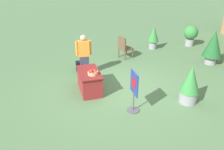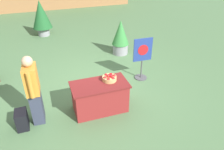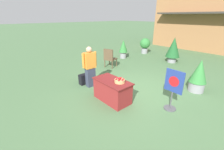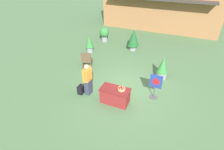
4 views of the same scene
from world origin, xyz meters
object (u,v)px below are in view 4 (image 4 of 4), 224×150
Objects in this scene: potted_plant_far_left at (104,33)px; backpack at (81,89)px; potted_plant_far_right at (133,39)px; poster_board at (155,86)px; potted_plant_near_left at (163,68)px; person_visitor at (88,79)px; apple_basket at (122,89)px; potted_plant_near_right at (89,43)px; patio_chair at (87,59)px; display_table at (115,96)px.

backpack is at bearing -74.87° from potted_plant_far_left.
potted_plant_far_right is 2.63m from potted_plant_far_left.
potted_plant_near_left is at bearing -179.38° from poster_board.
poster_board is at bearing 20.39° from person_visitor.
person_visitor is 3.07m from poster_board.
apple_basket is at bearing -59.09° from potted_plant_far_left.
poster_board is 1.81m from potted_plant_near_left.
apple_basket is at bearing -46.55° from potted_plant_near_right.
patio_chair reaches higher than backpack.
potted_plant_near_left reaches higher than apple_basket.
patio_chair is 0.92× the size of potted_plant_far_left.
potted_plant_near_right is (-2.15, 4.02, -0.13)m from person_visitor.
potted_plant_near_right is (-3.55, 4.10, 0.32)m from display_table.
display_table is at bearing -55.66° from poster_board.
potted_plant_far_right reaches higher than patio_chair.
potted_plant_near_right is (-3.81, 4.02, -0.11)m from apple_basket.
potted_plant_near_left is (2.97, 2.71, -0.17)m from person_visitor.
person_visitor reaches higher than apple_basket.
display_table is 1.75m from backpack.
person_visitor is 1.31× the size of potted_plant_near_left.
person_visitor reaches higher than potted_plant_far_left.
potted_plant_near_right is 2.17m from potted_plant_far_left.
apple_basket is 0.78× the size of backpack.
patio_chair is at bearing 144.48° from apple_basket.
apple_basket is 5.66m from potted_plant_far_right.
potted_plant_near_left reaches higher than backpack.
potted_plant_near_left is 3.76m from potted_plant_far_right.
potted_plant_far_right reaches higher than potted_plant_near_left.
apple_basket is 1.66m from person_visitor.
patio_chair is 3.88m from potted_plant_far_right.
potted_plant_far_left is at bearing 118.80° from display_table.
person_visitor is 5.55m from potted_plant_far_right.
potted_plant_near_left reaches higher than potted_plant_near_right.
patio_chair is at bearing -103.91° from poster_board.
apple_basket is 2.08m from backpack.
poster_board is at bearing -62.16° from potted_plant_far_right.
potted_plant_far_right is (0.83, 5.65, 0.63)m from backpack.
poster_board reaches higher than potted_plant_near_left.
potted_plant_far_left is (-0.78, 4.10, 0.10)m from patio_chair.
potted_plant_far_right is (-2.44, 4.63, 0.18)m from poster_board.
potted_plant_near_right is (-5.09, 3.11, 0.01)m from poster_board.
potted_plant_far_right is (-2.48, 2.82, 0.21)m from potted_plant_near_left.
apple_basket is at bearing -143.53° from patio_chair.
potted_plant_near_left is at bearing 40.54° from backpack.
person_visitor is at bearing -137.62° from potted_plant_near_left.
patio_chair is at bearing -79.24° from potted_plant_far_left.
potted_plant_near_right is (-0.88, 1.93, 0.12)m from patio_chair.
patio_chair reaches higher than display_table.
potted_plant_near_left is 1.01× the size of potted_plant_near_right.
display_table is 5.43m from potted_plant_near_right.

